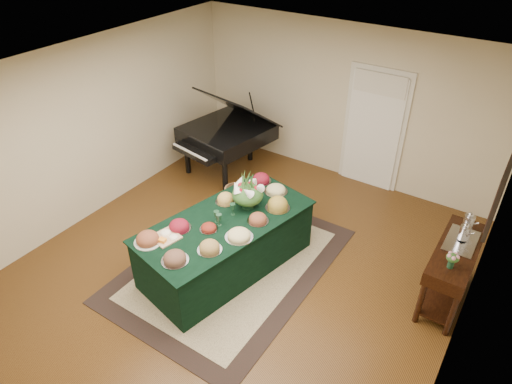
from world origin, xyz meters
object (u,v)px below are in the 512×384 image
Objects in this scene: floral_centerpiece at (248,191)px; buffet_table at (226,244)px; grand_piano at (226,133)px; mahogany_sideboard at (454,260)px.

buffet_table is at bearing -100.71° from floral_centerpiece.
grand_piano is at bearing 126.19° from buffet_table.
floral_centerpiece is 2.70m from mahogany_sideboard.
mahogany_sideboard is at bearing 13.54° from floral_centerpiece.
grand_piano reaches higher than buffet_table.
mahogany_sideboard is (4.19, -1.04, -0.13)m from grand_piano.
mahogany_sideboard is at bearing -13.97° from grand_piano.
grand_piano is (-1.59, 1.67, -0.27)m from floral_centerpiece.
grand_piano is at bearing 166.03° from mahogany_sideboard.
floral_centerpiece is 0.33× the size of mahogany_sideboard.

